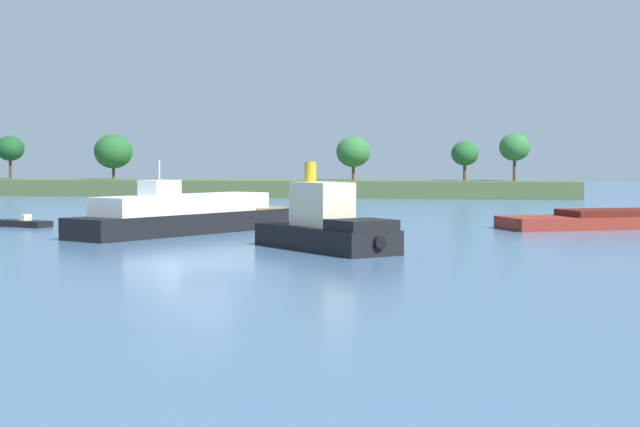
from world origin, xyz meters
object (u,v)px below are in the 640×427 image
small_motorboat (22,223)px  tugboat (327,227)px  white_riverboat (184,215)px  channel_buoy_red (262,210)px

small_motorboat → tugboat: bearing=-29.8°
white_riverboat → channel_buoy_red: bearing=85.0°
white_riverboat → tugboat: size_ratio=1.83×
small_motorboat → channel_buoy_red: 21.02m
tugboat → white_riverboat: bearing=138.0°
white_riverboat → tugboat: white_riverboat is taller
tugboat → channel_buoy_red: bearing=110.5°
small_motorboat → white_riverboat: bearing=-16.6°
small_motorboat → tugboat: size_ratio=0.53×
channel_buoy_red → tugboat: bearing=-69.5°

